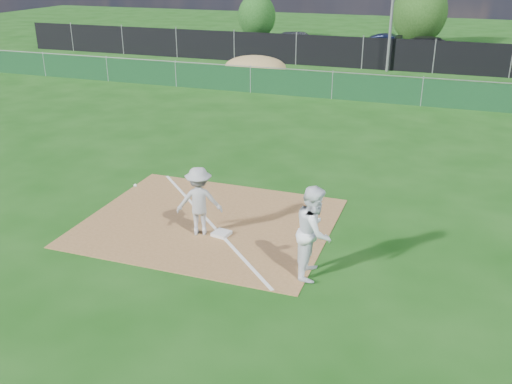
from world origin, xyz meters
TOP-DOWN VIEW (x-y plane):
  - ground at (0.00, 10.00)m, footprint 90.00×90.00m
  - infield_dirt at (0.00, 1.00)m, footprint 6.00×5.00m
  - foul_line at (0.00, 1.00)m, footprint 5.01×5.01m
  - green_fence at (0.00, 15.00)m, footprint 44.00×0.05m
  - dirt_mound at (-5.00, 18.50)m, footprint 3.38×2.60m
  - black_fence at (0.00, 23.00)m, footprint 46.00×0.04m
  - parking_lot at (0.00, 28.00)m, footprint 46.00×9.00m
  - first_base at (0.58, 0.43)m, footprint 0.44×0.44m
  - play_at_first at (0.06, 0.36)m, footprint 2.14×0.98m
  - runner at (3.05, -0.54)m, footprint 0.83×1.03m
  - car_left at (-4.82, 26.98)m, footprint 4.89×3.52m
  - car_mid at (0.99, 28.44)m, footprint 4.12×1.70m
  - car_right at (3.78, 27.37)m, footprint 4.89×2.02m
  - tree_left at (-9.88, 32.54)m, footprint 2.91×2.91m
  - tree_mid at (2.22, 33.31)m, footprint 3.87×3.87m

SIDE VIEW (x-z plane):
  - ground at x=0.00m, z-range 0.00..0.00m
  - parking_lot at x=0.00m, z-range 0.00..0.01m
  - infield_dirt at x=0.00m, z-range 0.00..0.02m
  - foul_line at x=0.00m, z-range 0.02..0.03m
  - first_base at x=0.58m, z-range 0.02..0.10m
  - dirt_mound at x=-5.00m, z-range 0.00..1.17m
  - green_fence at x=0.00m, z-range 0.00..1.20m
  - car_mid at x=0.99m, z-range 0.01..1.34m
  - car_right at x=3.78m, z-range 0.01..1.43m
  - car_left at x=-4.82m, z-range 0.01..1.56m
  - play_at_first at x=0.06m, z-range 0.02..1.69m
  - black_fence at x=0.00m, z-range 0.00..1.80m
  - runner at x=3.05m, z-range 0.00..1.98m
  - tree_left at x=-9.88m, z-range 0.05..3.50m
  - tree_mid at x=2.22m, z-range 0.07..4.65m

